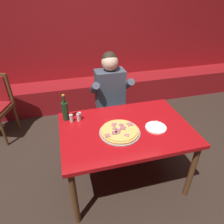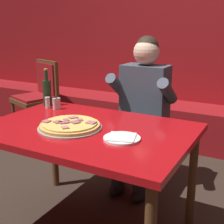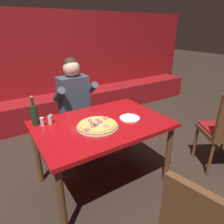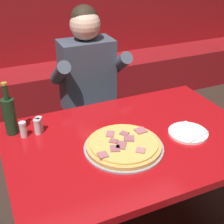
{
  "view_description": "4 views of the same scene",
  "coord_description": "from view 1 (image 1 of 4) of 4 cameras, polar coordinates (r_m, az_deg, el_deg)",
  "views": [
    {
      "loc": [
        -0.54,
        -1.51,
        1.94
      ],
      "look_at": [
        -0.06,
        0.31,
        0.75
      ],
      "focal_mm": 32.0,
      "sensor_mm": 36.0,
      "label": 1
    },
    {
      "loc": [
        1.02,
        -1.54,
        1.37
      ],
      "look_at": [
        0.03,
        0.28,
        0.78
      ],
      "focal_mm": 50.0,
      "sensor_mm": 36.0,
      "label": 2
    },
    {
      "loc": [
        -0.88,
        -1.56,
        1.62
      ],
      "look_at": [
        0.15,
        0.05,
        0.8
      ],
      "focal_mm": 32.0,
      "sensor_mm": 36.0,
      "label": 3
    },
    {
      "loc": [
        -0.64,
        -1.19,
        1.65
      ],
      "look_at": [
        0.02,
        0.31,
        0.74
      ],
      "focal_mm": 50.0,
      "sensor_mm": 36.0,
      "label": 4
    }
  ],
  "objects": [
    {
      "name": "pizza",
      "position": [
        1.93,
        2.24,
        -5.53
      ],
      "size": [
        0.4,
        0.4,
        0.05
      ],
      "color": "#9E9EA3",
      "rests_on": "main_dining_table"
    },
    {
      "name": "main_dining_table",
      "position": [
        2.05,
        3.9,
        -6.27
      ],
      "size": [
        1.3,
        0.89,
        0.74
      ],
      "color": "brown",
      "rests_on": "ground_plane"
    },
    {
      "name": "plate_white_paper",
      "position": [
        2.04,
        12.42,
        -4.31
      ],
      "size": [
        0.21,
        0.21,
        0.02
      ],
      "color": "white",
      "rests_on": "main_dining_table"
    },
    {
      "name": "shaker_red_pepper_flakes",
      "position": [
        2.11,
        -11.54,
        -1.84
      ],
      "size": [
        0.04,
        0.04,
        0.09
      ],
      "color": "silver",
      "rests_on": "main_dining_table"
    },
    {
      "name": "booth_bench",
      "position": [
        3.82,
        -5.08,
        5.6
      ],
      "size": [
        6.46,
        0.48,
        0.46
      ],
      "primitive_type": "cube",
      "color": "maroon",
      "rests_on": "ground_plane"
    },
    {
      "name": "shaker_oregano",
      "position": [
        2.12,
        -9.23,
        -1.28
      ],
      "size": [
        0.04,
        0.04,
        0.09
      ],
      "color": "silver",
      "rests_on": "main_dining_table"
    },
    {
      "name": "ground_plane",
      "position": [
        2.52,
        3.32,
        -18.13
      ],
      "size": [
        24.0,
        24.0,
        0.0
      ],
      "primitive_type": "plane",
      "color": "#33261E"
    },
    {
      "name": "diner_seated_blue_shirt",
      "position": [
        2.63,
        -0.11,
        4.35
      ],
      "size": [
        0.53,
        0.53,
        1.27
      ],
      "color": "black",
      "rests_on": "ground_plane"
    },
    {
      "name": "booth_wall_panel",
      "position": [
        3.86,
        -6.52,
        17.27
      ],
      "size": [
        6.8,
        0.16,
        1.9
      ],
      "primitive_type": "cube",
      "color": "maroon",
      "rests_on": "ground_plane"
    },
    {
      "name": "shaker_black_pepper",
      "position": [
        2.11,
        -9.54,
        -1.6
      ],
      "size": [
        0.04,
        0.04,
        0.09
      ],
      "color": "silver",
      "rests_on": "main_dining_table"
    },
    {
      "name": "beer_bottle",
      "position": [
        2.12,
        -13.22,
        0.45
      ],
      "size": [
        0.07,
        0.07,
        0.29
      ],
      "color": "#19381E",
      "rests_on": "main_dining_table"
    }
  ]
}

